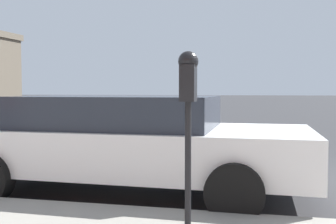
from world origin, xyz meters
TOP-DOWN VIEW (x-y plane):
  - ground_plane at (0.00, 0.00)m, footprint 220.00×220.00m
  - parking_meter at (-2.67, 0.79)m, footprint 0.21×0.19m
  - car_white at (-1.13, 1.91)m, footprint 2.23×4.90m

SIDE VIEW (x-z plane):
  - ground_plane at x=0.00m, z-range 0.00..0.00m
  - car_white at x=-1.13m, z-range 0.06..1.38m
  - parking_meter at x=-2.67m, z-range 0.56..2.20m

